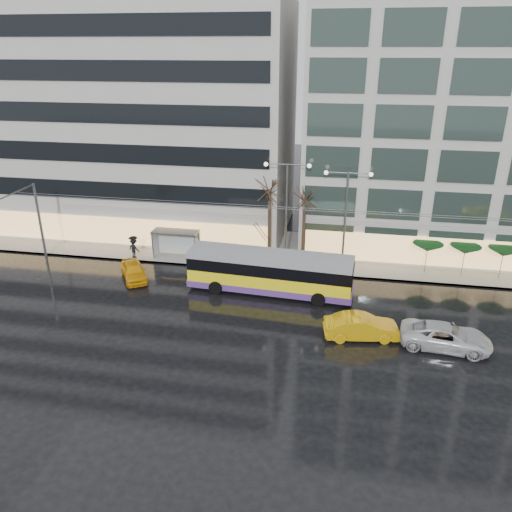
% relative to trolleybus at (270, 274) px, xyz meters
% --- Properties ---
extents(ground, '(140.00, 140.00, 0.00)m').
position_rel_trolleybus_xyz_m(ground, '(-1.46, -5.23, -1.62)').
color(ground, black).
rests_on(ground, ground).
extents(sidewalk, '(80.00, 10.00, 0.15)m').
position_rel_trolleybus_xyz_m(sidewalk, '(0.54, 8.77, -1.55)').
color(sidewalk, gray).
rests_on(sidewalk, ground).
extents(kerb, '(80.00, 0.10, 0.15)m').
position_rel_trolleybus_xyz_m(kerb, '(0.54, 3.82, -1.55)').
color(kerb, slate).
rests_on(kerb, ground).
extents(building_left, '(34.00, 14.00, 22.00)m').
position_rel_trolleybus_xyz_m(building_left, '(-17.46, 13.77, 9.53)').
color(building_left, '#AEACA7').
rests_on(building_left, sidewalk).
extents(building_right, '(32.00, 14.00, 25.00)m').
position_rel_trolleybus_xyz_m(building_right, '(17.54, 13.77, 11.03)').
color(building_right, '#AEACA7').
rests_on(building_right, sidewalk).
extents(trolleybus, '(13.06, 5.44, 5.99)m').
position_rel_trolleybus_xyz_m(trolleybus, '(0.00, 0.00, 0.00)').
color(trolleybus, yellow).
rests_on(trolleybus, ground).
extents(catenary, '(42.24, 5.12, 7.00)m').
position_rel_trolleybus_xyz_m(catenary, '(-0.46, 2.71, 2.63)').
color(catenary, '#595B60').
rests_on(catenary, ground).
extents(bus_shelter, '(4.20, 1.60, 2.51)m').
position_rel_trolleybus_xyz_m(bus_shelter, '(-9.85, 5.45, 0.34)').
color(bus_shelter, '#595B60').
rests_on(bus_shelter, sidewalk).
extents(street_lamp_near, '(3.96, 0.36, 9.03)m').
position_rel_trolleybus_xyz_m(street_lamp_near, '(0.54, 5.57, 4.37)').
color(street_lamp_near, '#595B60').
rests_on(street_lamp_near, sidewalk).
extents(street_lamp_far, '(3.96, 0.36, 8.53)m').
position_rel_trolleybus_xyz_m(street_lamp_far, '(5.54, 5.57, 4.09)').
color(street_lamp_far, '#595B60').
rests_on(street_lamp_far, sidewalk).
extents(tree_a, '(3.20, 3.20, 8.40)m').
position_rel_trolleybus_xyz_m(tree_a, '(-0.96, 5.77, 5.47)').
color(tree_a, black).
rests_on(tree_a, sidewalk).
extents(tree_b, '(3.20, 3.20, 7.70)m').
position_rel_trolleybus_xyz_m(tree_b, '(2.04, 5.97, 4.78)').
color(tree_b, black).
rests_on(tree_b, sidewalk).
extents(parasol_a, '(2.50, 2.50, 2.65)m').
position_rel_trolleybus_xyz_m(parasol_a, '(12.54, 5.77, 0.83)').
color(parasol_a, '#595B60').
rests_on(parasol_a, sidewalk).
extents(parasol_b, '(2.50, 2.50, 2.65)m').
position_rel_trolleybus_xyz_m(parasol_b, '(15.54, 5.77, 0.83)').
color(parasol_b, '#595B60').
rests_on(parasol_b, sidewalk).
extents(parasol_c, '(2.50, 2.50, 2.65)m').
position_rel_trolleybus_xyz_m(parasol_c, '(18.54, 5.77, 0.83)').
color(parasol_c, '#595B60').
rests_on(parasol_c, sidewalk).
extents(taxi_a, '(3.81, 4.61, 1.48)m').
position_rel_trolleybus_xyz_m(taxi_a, '(-11.57, 0.37, -0.88)').
color(taxi_a, '#E79E0C').
rests_on(taxi_a, ground).
extents(taxi_b, '(5.19, 2.51, 1.64)m').
position_rel_trolleybus_xyz_m(taxi_b, '(7.06, -5.55, -0.80)').
color(taxi_b, '#E0A40B').
rests_on(taxi_b, ground).
extents(sedan_silver, '(5.93, 3.16, 1.58)m').
position_rel_trolleybus_xyz_m(sedan_silver, '(12.40, -5.74, -0.83)').
color(sedan_silver, silver).
rests_on(sedan_silver, ground).
extents(pedestrian_a, '(1.11, 1.13, 2.19)m').
position_rel_trolleybus_xyz_m(pedestrian_a, '(-6.31, 4.26, -0.03)').
color(pedestrian_a, black).
rests_on(pedestrian_a, sidewalk).
extents(pedestrian_b, '(1.17, 1.11, 1.90)m').
position_rel_trolleybus_xyz_m(pedestrian_b, '(-8.43, 6.59, -0.52)').
color(pedestrian_b, black).
rests_on(pedestrian_b, sidewalk).
extents(pedestrian_c, '(1.34, 1.05, 2.11)m').
position_rel_trolleybus_xyz_m(pedestrian_c, '(-13.22, 4.39, -0.35)').
color(pedestrian_c, black).
rests_on(pedestrian_c, sidewalk).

